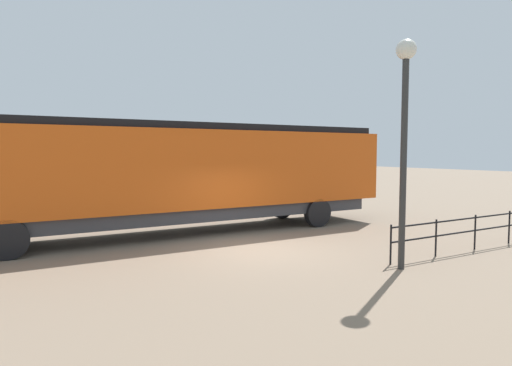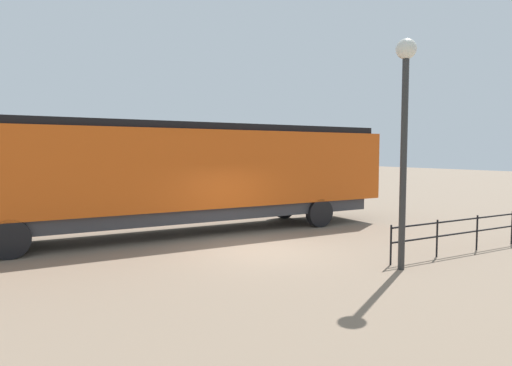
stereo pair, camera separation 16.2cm
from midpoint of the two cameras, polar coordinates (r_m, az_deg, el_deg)
name	(u,v)px [view 2 (the right image)]	position (r m, az deg, el deg)	size (l,w,h in m)	color
ground_plane	(259,250)	(13.04, 0.82, -8.81)	(120.00, 120.00, 0.00)	#84705B
locomotive	(194,172)	(15.79, -7.86, 1.48)	(2.87, 16.42, 3.90)	#D15114
lamp_post	(405,111)	(11.27, 19.31, 8.94)	(0.49, 0.49, 5.62)	#2D2D2D
platform_fence	(495,225)	(15.27, 29.13, -4.83)	(0.05, 8.88, 1.04)	black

